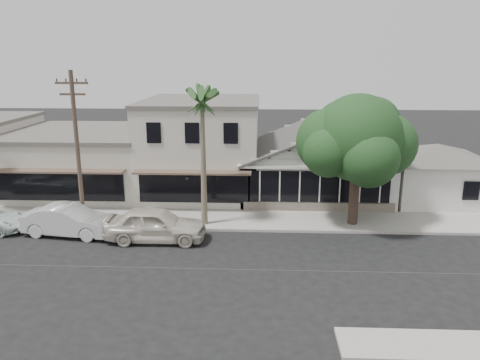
{
  "coord_description": "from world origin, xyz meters",
  "views": [
    {
      "loc": [
        1.24,
        -20.11,
        9.65
      ],
      "look_at": [
        0.08,
        6.0,
        2.77
      ],
      "focal_mm": 35.0,
      "sensor_mm": 36.0,
      "label": 1
    }
  ],
  "objects_px": {
    "utility_pole": "(77,147)",
    "car_1": "(69,221)",
    "shade_tree": "(356,140)",
    "car_0": "(155,224)"
  },
  "relations": [
    {
      "from": "car_1",
      "to": "car_0",
      "type": "bearing_deg",
      "value": -89.13
    },
    {
      "from": "utility_pole",
      "to": "car_1",
      "type": "distance_m",
      "value": 4.13
    },
    {
      "from": "utility_pole",
      "to": "car_0",
      "type": "relative_size",
      "value": 1.66
    },
    {
      "from": "shade_tree",
      "to": "utility_pole",
      "type": "bearing_deg",
      "value": -175.45
    },
    {
      "from": "car_1",
      "to": "utility_pole",
      "type": "bearing_deg",
      "value": -9.43
    },
    {
      "from": "utility_pole",
      "to": "shade_tree",
      "type": "xyz_separation_m",
      "value": [
        15.66,
        1.25,
        0.31
      ]
    },
    {
      "from": "car_1",
      "to": "shade_tree",
      "type": "xyz_separation_m",
      "value": [
        16.03,
        2.44,
        4.24
      ]
    },
    {
      "from": "utility_pole",
      "to": "car_1",
      "type": "relative_size",
      "value": 1.74
    },
    {
      "from": "utility_pole",
      "to": "car_0",
      "type": "height_order",
      "value": "utility_pole"
    },
    {
      "from": "utility_pole",
      "to": "shade_tree",
      "type": "height_order",
      "value": "utility_pole"
    }
  ]
}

